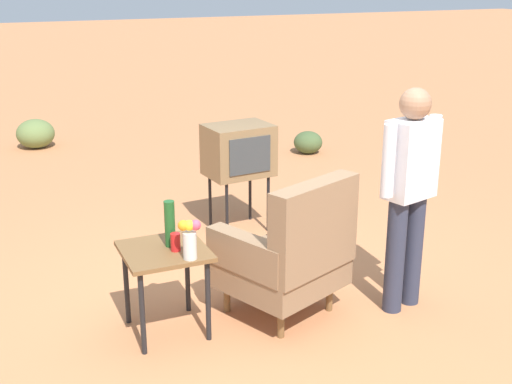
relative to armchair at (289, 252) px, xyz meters
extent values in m
plane|color=#C17A4C|center=(0.14, -0.29, -0.50)|extent=(60.00, 60.00, 0.00)
cylinder|color=brown|center=(-0.11, -0.44, -0.39)|extent=(0.05, 0.05, 0.22)
cylinder|color=brown|center=(0.39, -0.24, -0.39)|extent=(0.05, 0.05, 0.22)
cylinder|color=brown|center=(-0.31, 0.05, -0.39)|extent=(0.05, 0.05, 0.22)
cylinder|color=brown|center=(0.18, 0.25, -0.39)|extent=(0.05, 0.05, 0.22)
cube|color=#8C6B4C|center=(0.04, -0.09, -0.18)|extent=(0.99, 0.99, 0.20)
cube|color=#8C6B4C|center=(-0.08, 0.20, 0.24)|extent=(0.76, 0.44, 0.64)
cube|color=#8C6B4C|center=(-0.26, -0.22, 0.05)|extent=(0.39, 0.69, 0.26)
cube|color=#8C6B4C|center=(0.33, 0.03, 0.05)|extent=(0.39, 0.69, 0.26)
cylinder|color=black|center=(0.64, -0.36, -0.20)|extent=(0.04, 0.04, 0.59)
cylinder|color=black|center=(1.09, -0.36, -0.20)|extent=(0.04, 0.04, 0.59)
cylinder|color=black|center=(0.64, 0.09, -0.20)|extent=(0.04, 0.04, 0.59)
cylinder|color=black|center=(1.09, 0.09, -0.20)|extent=(0.04, 0.04, 0.59)
cube|color=brown|center=(0.87, -0.14, 0.10)|extent=(0.56, 0.56, 0.03)
cylinder|color=black|center=(-0.11, -1.53, -0.22)|extent=(0.03, 0.03, 0.55)
cylinder|color=black|center=(-0.55, -1.57, -0.22)|extent=(0.03, 0.03, 0.55)
cylinder|color=black|center=(-0.08, -1.89, -0.22)|extent=(0.03, 0.03, 0.55)
cylinder|color=black|center=(-0.51, -1.93, -0.22)|extent=(0.03, 0.03, 0.55)
cube|color=olive|center=(-0.31, -1.73, 0.29)|extent=(0.64, 0.50, 0.48)
cube|color=#383D3F|center=(-0.34, -1.51, 0.29)|extent=(0.42, 0.05, 0.34)
cylinder|color=#2D3347|center=(-0.93, 0.17, -0.07)|extent=(0.14, 0.14, 0.86)
cylinder|color=#2D3347|center=(-0.74, 0.23, -0.07)|extent=(0.14, 0.14, 0.86)
cube|color=silver|center=(-0.84, 0.20, 0.64)|extent=(0.40, 0.31, 0.56)
cylinder|color=silver|center=(-1.07, 0.14, 0.67)|extent=(0.09, 0.09, 0.50)
cylinder|color=silver|center=(-0.60, 0.26, 0.67)|extent=(0.09, 0.09, 0.50)
sphere|color=#A37556|center=(-0.84, 0.20, 1.03)|extent=(0.22, 0.22, 0.22)
cylinder|color=#1E5623|center=(0.81, -0.17, 0.28)|extent=(0.07, 0.07, 0.32)
cylinder|color=red|center=(0.80, -0.08, 0.18)|extent=(0.07, 0.07, 0.12)
cylinder|color=silver|center=(0.76, 0.08, 0.21)|extent=(0.09, 0.09, 0.18)
sphere|color=yellow|center=(0.76, 0.08, 0.35)|extent=(0.07, 0.07, 0.07)
sphere|color=#E04C66|center=(0.72, 0.09, 0.35)|extent=(0.07, 0.07, 0.07)
sphere|color=orange|center=(0.79, 0.07, 0.35)|extent=(0.07, 0.07, 0.07)
ellipsoid|color=#475B33|center=(-2.24, -3.98, -0.35)|extent=(0.39, 0.39, 0.30)
ellipsoid|color=olive|center=(1.14, -5.76, -0.30)|extent=(0.52, 0.52, 0.40)
camera|label=1|loc=(1.95, 3.91, 1.90)|focal=47.19mm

